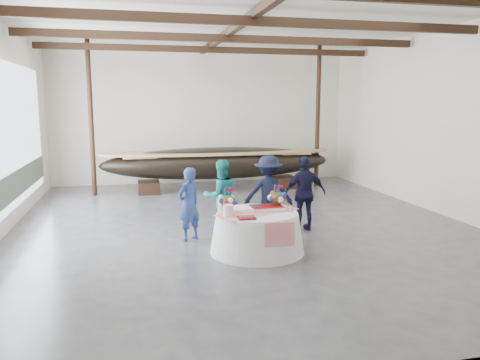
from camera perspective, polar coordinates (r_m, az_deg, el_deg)
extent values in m
cube|color=#3D3D42|center=(10.60, 0.29, -5.44)|extent=(10.00, 12.00, 0.01)
cube|color=silver|center=(16.15, -4.62, 7.73)|extent=(10.00, 0.02, 4.50)
cube|color=silver|center=(4.64, 17.55, 3.17)|extent=(10.00, 0.02, 4.50)
cube|color=silver|center=(12.40, 23.58, 6.48)|extent=(0.02, 12.00, 4.50)
cube|color=white|center=(10.40, 0.31, 19.28)|extent=(10.00, 12.00, 0.01)
cube|color=black|center=(9.40, 1.78, 18.79)|extent=(9.80, 0.12, 0.18)
cube|color=black|center=(11.81, -1.43, 16.87)|extent=(9.80, 0.12, 0.18)
cube|color=black|center=(14.25, -3.52, 15.57)|extent=(9.80, 0.12, 0.18)
cube|color=black|center=(10.38, 0.31, 18.63)|extent=(0.15, 11.76, 0.15)
cylinder|color=black|center=(14.30, -17.70, 7.10)|extent=(0.14, 0.14, 4.50)
cylinder|color=black|center=(15.40, 9.45, 7.55)|extent=(0.14, 0.14, 4.50)
cube|color=silver|center=(11.30, -26.33, 4.80)|extent=(0.02, 7.00, 3.20)
cube|color=#596654|center=(11.42, -25.88, -0.70)|extent=(0.02, 7.00, 0.60)
cube|color=black|center=(14.47, -11.06, -0.86)|extent=(0.63, 0.81, 0.36)
cube|color=black|center=(15.23, 5.44, -0.22)|extent=(0.63, 0.81, 0.36)
ellipsoid|color=black|center=(14.60, -2.62, 2.08)|extent=(7.21, 1.44, 0.99)
cube|color=#9E7A4C|center=(14.56, -2.63, 3.14)|extent=(5.77, 0.95, 0.05)
cone|color=white|center=(8.64, 2.09, -6.45)|extent=(1.73, 1.73, 0.72)
cylinder|color=white|center=(8.54, 2.11, -4.08)|extent=(1.47, 1.47, 0.04)
cube|color=red|center=(8.54, 2.11, -3.93)|extent=(1.69, 1.15, 0.01)
cube|color=white|center=(8.71, 3.30, -3.46)|extent=(0.60, 0.40, 0.07)
cylinder|color=white|center=(8.25, -1.45, -3.71)|extent=(0.18, 0.18, 0.20)
cylinder|color=white|center=(8.69, -2.16, -2.99)|extent=(0.18, 0.18, 0.21)
cube|color=maroon|center=(8.07, 0.79, -4.64)|extent=(0.30, 0.24, 0.03)
cone|color=silver|center=(8.59, 6.23, -3.51)|extent=(0.09, 0.09, 0.12)
imported|color=navy|center=(9.33, -6.26, -2.94)|extent=(0.64, 0.60, 1.46)
imported|color=teal|center=(9.86, -2.36, -1.98)|extent=(0.84, 0.70, 1.54)
imported|color=black|center=(9.99, 3.48, -1.61)|extent=(1.15, 0.80, 1.62)
imported|color=black|center=(10.06, 7.90, -1.66)|extent=(0.95, 0.41, 1.60)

